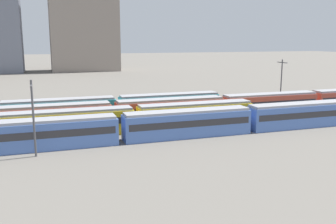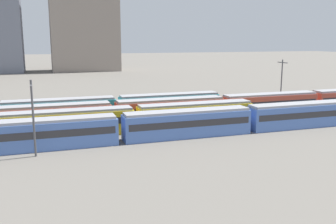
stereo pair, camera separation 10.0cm
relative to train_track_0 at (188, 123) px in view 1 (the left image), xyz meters
The scene contains 7 objects.
train_track_0 is the anchor object (origin of this frame).
train_track_1 16.44m from the train_track_0, 161.56° to the left, with size 55.80×3.06×3.75m.
train_track_2 14.75m from the train_track_0, 44.82° to the left, with size 112.50×3.06×3.75m.
train_track_3 22.55m from the train_track_0, 136.23° to the left, with size 55.80×3.06×3.75m.
catenary_pole_0 20.29m from the train_track_0, behind, with size 0.24×3.20×8.85m.
catenary_pole_1 33.30m from the train_track_0, 33.60° to the left, with size 0.24×3.20×9.21m.
distant_building_2 119.57m from the train_track_0, 90.54° to the left, with size 27.46×17.84×47.98m, color gray.
Camera 1 is at (7.81, -47.19, 13.28)m, focal length 40.33 mm.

